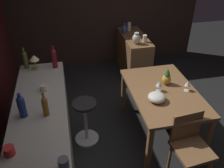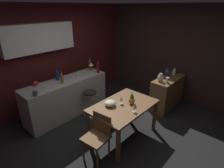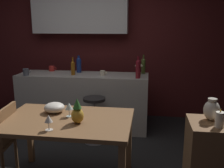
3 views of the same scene
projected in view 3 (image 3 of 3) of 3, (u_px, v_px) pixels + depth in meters
The scene contains 18 objects.
wall_kitchen_back at pixel (95, 40), 4.68m from camera, with size 5.20×0.33×2.60m.
dining_table at pixel (67, 127), 2.60m from camera, with size 1.32×0.87×0.74m.
kitchen_counter at pixel (84, 101), 4.21m from camera, with size 2.10×0.60×0.90m, color #B2ADA3.
bar_stool at pixel (95, 118), 3.69m from camera, with size 0.34×0.34×0.66m.
wine_glass_left at pixel (69, 106), 2.63m from camera, with size 0.08×0.08×0.15m.
wine_glass_right at pixel (49, 119), 2.28m from camera, with size 0.07×0.07×0.15m.
pineapple_centerpiece at pixel (77, 113), 2.45m from camera, with size 0.12×0.12×0.25m.
fruit_bowl at pixel (54, 107), 2.77m from camera, with size 0.22×0.22×0.11m, color beige.
wine_bottle_cobalt at pixel (79, 64), 4.23m from camera, with size 0.08×0.08×0.28m.
wine_bottle_ruby at pixel (138, 68), 3.76m from camera, with size 0.07×0.07×0.33m.
wine_bottle_amber at pixel (73, 67), 4.02m from camera, with size 0.06×0.06×0.29m.
wine_bottle_olive at pixel (143, 65), 4.14m from camera, with size 0.07×0.07×0.31m.
cup_slate at pixel (26, 72), 3.99m from camera, with size 0.12×0.09×0.11m.
cup_red at pixel (52, 68), 4.40m from camera, with size 0.13×0.10×0.09m.
cup_cream at pixel (103, 73), 4.01m from camera, with size 0.12×0.08×0.08m.
counter_lamp at pixel (139, 65), 4.02m from camera, with size 0.13×0.13×0.22m.
pillar_candle_short at pixel (220, 120), 2.15m from camera, with size 0.07×0.07×0.16m.
vase_ceramic_ivory at pixel (212, 110), 2.31m from camera, with size 0.15×0.15×0.20m.
Camera 3 is at (0.93, -2.58, 1.66)m, focal length 40.81 mm.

